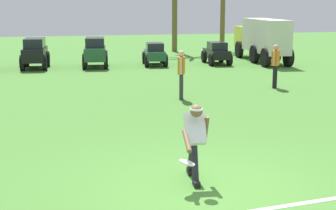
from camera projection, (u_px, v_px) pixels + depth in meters
name	position (u px, v px, depth m)	size (l,w,h in m)	color
ground_plane	(208.00, 189.00, 8.58)	(80.00, 80.00, 0.00)	#4A8433
frisbee_thrower	(195.00, 138.00, 8.73)	(0.54, 1.11, 1.39)	#23232D
frisbee_in_flight	(187.00, 163.00, 8.34)	(0.30, 0.30, 0.10)	white
teammate_near_sideline	(275.00, 62.00, 18.38)	(0.38, 0.42, 1.56)	black
teammate_midfield	(181.00, 70.00, 16.22)	(0.31, 0.49, 1.56)	#33333D
parked_car_slot_b	(35.00, 53.00, 23.86)	(1.36, 2.43, 1.40)	black
parked_car_slot_c	(95.00, 51.00, 24.34)	(1.41, 2.45, 1.40)	#235133
parked_car_slot_d	(155.00, 54.00, 25.13)	(1.32, 2.29, 1.10)	#235133
parked_car_slot_e	(217.00, 53.00, 25.59)	(1.23, 2.26, 1.10)	black
box_truck	(262.00, 38.00, 26.49)	(1.77, 5.98, 2.20)	yellow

